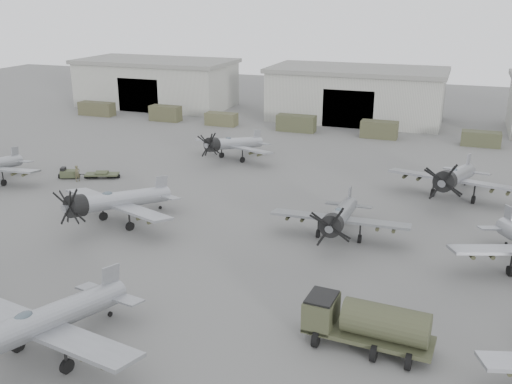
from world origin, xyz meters
TOP-DOWN VIEW (x-y plane):
  - ground at (0.00, 0.00)m, footprint 220.00×220.00m
  - hangar_left at (-38.00, 61.96)m, footprint 29.00×14.80m
  - hangar_center at (0.00, 61.96)m, footprint 29.00×14.80m
  - support_truck_0 at (-43.41, 50.00)m, footprint 6.43×2.20m
  - support_truck_1 at (-29.80, 50.00)m, footprint 5.24×2.20m
  - support_truck_2 at (-19.58, 50.00)m, footprint 5.13×2.20m
  - support_truck_3 at (-6.96, 50.00)m, footprint 6.01×2.20m
  - support_truck_4 at (5.80, 50.00)m, footprint 5.38×2.20m
  - support_truck_5 at (19.93, 50.00)m, footprint 5.29×2.20m
  - aircraft_near_1 at (-4.35, -11.92)m, footprint 13.66×12.30m
  - aircraft_mid_1 at (-11.89, 7.38)m, footprint 12.85×11.58m
  - aircraft_mid_2 at (8.13, 11.06)m, footprint 11.98×10.78m
  - aircraft_far_0 at (-10.18, 31.33)m, footprint 11.72×10.56m
  - aircraft_far_1 at (17.01, 25.16)m, footprint 13.70×12.33m
  - fuel_tanker at (13.00, -3.87)m, footprint 7.83×3.14m
  - tug_trailer at (-23.61, 18.39)m, footprint 6.60×3.54m
  - ground_crew at (-23.26, 17.23)m, footprint 0.65×0.79m

SIDE VIEW (x-z plane):
  - ground at x=0.00m, z-range 0.00..0.00m
  - tug_trailer at x=-23.61m, z-range -0.17..1.16m
  - ground_crew at x=-23.26m, z-range 0.00..1.87m
  - support_truck_2 at x=-19.58m, z-range 0.00..2.04m
  - support_truck_5 at x=19.93m, z-range 0.00..2.07m
  - support_truck_0 at x=-43.41m, z-range 0.00..2.32m
  - support_truck_3 at x=-6.96m, z-range 0.00..2.53m
  - support_truck_4 at x=5.80m, z-range 0.00..2.53m
  - support_truck_1 at x=-29.80m, z-range 0.00..2.55m
  - fuel_tanker at x=13.00m, z-range 0.22..3.18m
  - aircraft_far_0 at x=-10.18m, z-range -0.21..4.49m
  - aircraft_mid_2 at x=8.13m, z-range -0.22..4.59m
  - aircraft_mid_1 at x=-11.89m, z-range -0.23..4.93m
  - aircraft_near_1 at x=-4.35m, z-range -0.24..5.18m
  - aircraft_far_1 at x=17.01m, z-range -0.25..5.19m
  - hangar_left at x=-38.00m, z-range 0.02..8.72m
  - hangar_center at x=0.00m, z-range 0.02..8.72m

